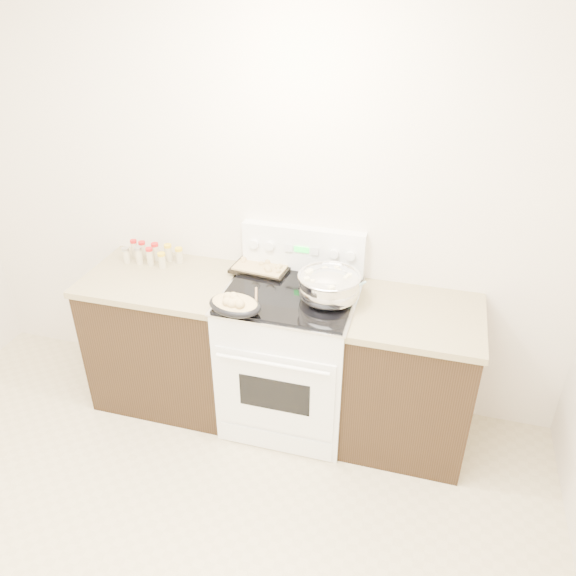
% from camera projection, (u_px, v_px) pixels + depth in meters
% --- Properties ---
extents(room_shell, '(4.10, 3.60, 2.75)m').
position_uv_depth(room_shell, '(64.00, 291.00, 1.76)').
color(room_shell, silver).
rests_on(room_shell, ground).
extents(counter_left, '(0.93, 0.67, 0.92)m').
position_uv_depth(counter_left, '(169.00, 337.00, 3.69)').
color(counter_left, black).
rests_on(counter_left, ground).
extents(counter_right, '(0.73, 0.67, 0.92)m').
position_uv_depth(counter_right, '(409.00, 378.00, 3.33)').
color(counter_right, black).
rests_on(counter_right, ground).
extents(kitchen_range, '(0.78, 0.73, 1.22)m').
position_uv_depth(kitchen_range, '(290.00, 355.00, 3.48)').
color(kitchen_range, white).
rests_on(kitchen_range, ground).
extents(mixing_bowl, '(0.41, 0.41, 0.21)m').
position_uv_depth(mixing_bowl, '(329.00, 287.00, 3.13)').
color(mixing_bowl, silver).
rests_on(mixing_bowl, kitchen_range).
extents(roasting_pan, '(0.34, 0.27, 0.11)m').
position_uv_depth(roasting_pan, '(235.00, 304.00, 3.04)').
color(roasting_pan, black).
rests_on(roasting_pan, kitchen_range).
extents(baking_sheet, '(0.37, 0.28, 0.06)m').
position_uv_depth(baking_sheet, '(262.00, 267.00, 3.47)').
color(baking_sheet, black).
rests_on(baking_sheet, kitchen_range).
extents(wooden_spoon, '(0.11, 0.26, 0.04)m').
position_uv_depth(wooden_spoon, '(249.00, 305.00, 3.10)').
color(wooden_spoon, '#9D7247').
rests_on(wooden_spoon, kitchen_range).
extents(blue_ladle, '(0.13, 0.28, 0.11)m').
position_uv_depth(blue_ladle, '(346.00, 299.00, 3.11)').
color(blue_ladle, '#9FDDED').
rests_on(blue_ladle, kitchen_range).
extents(spice_jars, '(0.38, 0.15, 0.12)m').
position_uv_depth(spice_jars, '(151.00, 254.00, 3.60)').
color(spice_jars, '#BFB28C').
rests_on(spice_jars, counter_left).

